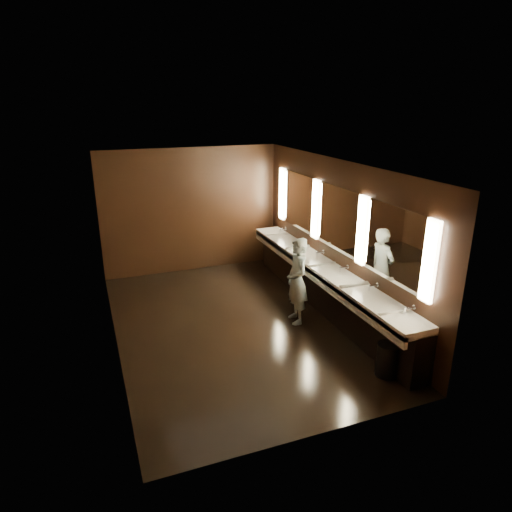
{
  "coord_description": "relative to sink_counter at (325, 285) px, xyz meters",
  "views": [
    {
      "loc": [
        -2.23,
        -6.89,
        3.81
      ],
      "look_at": [
        0.41,
        0.0,
        1.24
      ],
      "focal_mm": 32.0,
      "sensor_mm": 36.0,
      "label": 1
    }
  ],
  "objects": [
    {
      "name": "wall_right",
      "position": [
        0.21,
        -0.0,
        0.9
      ],
      "size": [
        0.02,
        6.0,
        2.8
      ],
      "primitive_type": "cube",
      "color": "black",
      "rests_on": "floor"
    },
    {
      "name": "wall_left",
      "position": [
        -3.79,
        -0.0,
        0.9
      ],
      "size": [
        0.02,
        6.0,
        2.8
      ],
      "primitive_type": "cube",
      "color": "black",
      "rests_on": "floor"
    },
    {
      "name": "ceiling",
      "position": [
        -1.79,
        -0.0,
        2.3
      ],
      "size": [
        4.0,
        6.0,
        0.02
      ],
      "primitive_type": "cube",
      "color": "#2D2D2B",
      "rests_on": "wall_back"
    },
    {
      "name": "floor",
      "position": [
        -1.79,
        -0.0,
        -0.5
      ],
      "size": [
        6.0,
        6.0,
        0.0
      ],
      "primitive_type": "plane",
      "color": "black",
      "rests_on": "ground"
    },
    {
      "name": "mirror_band",
      "position": [
        0.19,
        -0.0,
        1.25
      ],
      "size": [
        0.06,
        5.03,
        1.15
      ],
      "color": "#FFEDBD",
      "rests_on": "wall_right"
    },
    {
      "name": "wall_back",
      "position": [
        -1.79,
        3.0,
        0.9
      ],
      "size": [
        4.0,
        0.02,
        2.8
      ],
      "primitive_type": "cube",
      "color": "black",
      "rests_on": "floor"
    },
    {
      "name": "sink_counter",
      "position": [
        0.0,
        0.0,
        0.0
      ],
      "size": [
        0.55,
        5.4,
        1.01
      ],
      "color": "black",
      "rests_on": "floor"
    },
    {
      "name": "trash_bin",
      "position": [
        -0.22,
        -2.25,
        -0.25
      ],
      "size": [
        0.42,
        0.42,
        0.49
      ],
      "primitive_type": "cylinder",
      "rotation": [
        0.0,
        0.0,
        0.39
      ],
      "color": "black",
      "rests_on": "floor"
    },
    {
      "name": "person",
      "position": [
        -0.71,
        -0.25,
        0.28
      ],
      "size": [
        0.43,
        0.6,
        1.55
      ],
      "primitive_type": "imported",
      "rotation": [
        0.0,
        0.0,
        -1.68
      ],
      "color": "#97C0E2",
      "rests_on": "floor"
    },
    {
      "name": "wall_front",
      "position": [
        -1.79,
        -3.0,
        0.9
      ],
      "size": [
        4.0,
        0.02,
        2.8
      ],
      "primitive_type": "cube",
      "color": "black",
      "rests_on": "floor"
    }
  ]
}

